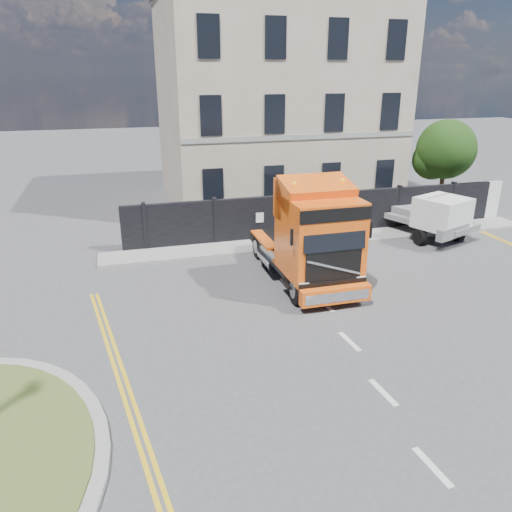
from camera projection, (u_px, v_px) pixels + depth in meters
name	position (u px, v px, depth m)	size (l,w,h in m)	color
ground	(245.00, 349.00, 13.72)	(120.00, 120.00, 0.00)	#424244
hoarding_fence	(332.00, 213.00, 23.17)	(18.80, 0.25, 2.00)	black
georgian_building	(273.00, 98.00, 28.14)	(12.30, 10.30, 12.80)	#B9AB93
tree	(443.00, 152.00, 27.26)	(3.20, 3.20, 4.80)	#382619
pavement_far	(328.00, 239.00, 22.55)	(20.00, 1.60, 0.12)	gray
truck	(312.00, 240.00, 17.32)	(2.39, 6.31, 3.78)	black
flatbed_pickup	(433.00, 215.00, 22.40)	(3.60, 5.41, 2.06)	slate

